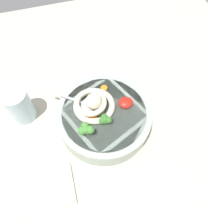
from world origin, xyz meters
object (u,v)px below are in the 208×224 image
Objects in this scene: noodle_pile at (93,104)px; soup_spoon at (84,103)px; drinking_glass at (20,105)px; soup_bowl at (104,117)px; folded_napkin at (43,191)px.

noodle_pile reaches higher than soup_spoon.
drinking_glass is at bearing 21.08° from soup_spoon.
noodle_pile reaches higher than soup_bowl.
noodle_pile is (2.52, -2.61, 4.93)cm from soup_bowl.
drinking_glass is at bearing -85.48° from folded_napkin.
soup_spoon is at bearing -131.46° from folded_napkin.
soup_bowl is 1.80× the size of soup_spoon.
soup_bowl is at bearing 156.39° from drinking_glass.
soup_bowl is at bearing 180.00° from soup_spoon.
soup_bowl reaches higher than folded_napkin.
drinking_glass is (20.73, -7.56, -2.75)cm from noodle_pile.
noodle_pile is 0.81× the size of folded_napkin.
soup_spoon is 0.95× the size of folded_napkin.
soup_spoon is at bearing -31.02° from noodle_pile.
soup_bowl is 6.12cm from noodle_pile.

